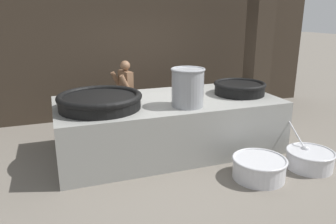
{
  "coord_description": "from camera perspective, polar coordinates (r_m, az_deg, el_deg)",
  "views": [
    {
      "loc": [
        -1.93,
        -5.37,
        2.46
      ],
      "look_at": [
        0.0,
        0.0,
        0.72
      ],
      "focal_mm": 35.0,
      "sensor_mm": 36.0,
      "label": 1
    }
  ],
  "objects": [
    {
      "name": "giant_wok_near",
      "position": [
        5.43,
        -11.78,
        1.99
      ],
      "size": [
        1.38,
        1.38,
        0.25
      ],
      "color": "black",
      "rests_on": "hearth_platform"
    },
    {
      "name": "ground_plane",
      "position": [
        6.22,
        0.0,
        -6.32
      ],
      "size": [
        60.0,
        60.0,
        0.0
      ],
      "primitive_type": "plane",
      "color": "slate"
    },
    {
      "name": "giant_wok_far",
      "position": [
        6.41,
        12.35,
        4.16
      ],
      "size": [
        0.98,
        0.98,
        0.23
      ],
      "color": "black",
      "rests_on": "hearth_platform"
    },
    {
      "name": "back_wall",
      "position": [
        8.09,
        -6.02,
        12.08
      ],
      "size": [
        9.74,
        0.24,
        3.56
      ],
      "primitive_type": "cube",
      "color": "#382D23",
      "rests_on": "ground_plane"
    },
    {
      "name": "prep_bowl_vegetables",
      "position": [
        5.89,
        23.45,
        -7.41
      ],
      "size": [
        0.77,
        1.0,
        0.62
      ],
      "color": "silver",
      "rests_on": "ground_plane"
    },
    {
      "name": "cook",
      "position": [
        7.07,
        -7.35,
        3.35
      ],
      "size": [
        0.42,
        0.59,
        1.5
      ],
      "rotation": [
        0.0,
        0.0,
        3.37
      ],
      "color": "brown",
      "rests_on": "ground_plane"
    },
    {
      "name": "hearth_platform",
      "position": [
        6.04,
        0.0,
        -2.16
      ],
      "size": [
        3.96,
        1.9,
        0.95
      ],
      "color": "gray",
      "rests_on": "ground_plane"
    },
    {
      "name": "prep_bowl_meat",
      "position": [
        5.28,
        15.57,
        -9.23
      ],
      "size": [
        0.83,
        0.83,
        0.33
      ],
      "color": "silver",
      "rests_on": "ground_plane"
    },
    {
      "name": "support_pillar",
      "position": [
        7.76,
        15.52,
        11.36
      ],
      "size": [
        0.45,
        0.45,
        3.56
      ],
      "primitive_type": "cube",
      "color": "#382D23",
      "rests_on": "ground_plane"
    },
    {
      "name": "stock_pot",
      "position": [
        5.41,
        3.45,
        4.4
      ],
      "size": [
        0.57,
        0.57,
        0.64
      ],
      "color": "gray",
      "rests_on": "hearth_platform"
    }
  ]
}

